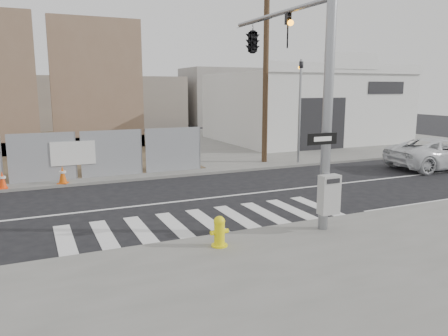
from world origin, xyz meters
name	(u,v)px	position (x,y,z in m)	size (l,w,h in m)	color
ground	(180,201)	(0.00, 0.00, 0.00)	(100.00, 100.00, 0.00)	black
sidewalk_far	(109,149)	(0.00, 14.00, 0.06)	(50.00, 20.00, 0.12)	slate
signal_pole	(274,60)	(2.49, -2.05, 4.78)	(0.96, 5.87, 7.00)	gray
far_signal_pole	(300,97)	(8.00, 4.60, 3.48)	(0.16, 0.20, 5.60)	gray
concrete_wall_right	(98,97)	(-0.50, 14.08, 3.38)	(5.50, 1.30, 8.00)	#7D604B
auto_shop	(304,107)	(14.00, 12.97, 2.54)	(12.00, 10.20, 5.95)	silver
utility_pole_right	(266,62)	(6.50, 5.50, 5.20)	(1.60, 0.28, 10.00)	#4F3925
fire_hydrant	(219,231)	(-0.62, -4.87, 0.49)	(0.47, 0.43, 0.76)	yellow
suv	(442,153)	(13.77, 0.75, 0.76)	(2.52, 5.46, 1.52)	white
traffic_cone_c	(2,180)	(-5.69, 4.22, 0.45)	(0.36, 0.36, 0.67)	#FF400D
traffic_cone_d	(63,175)	(-3.52, 4.22, 0.47)	(0.50, 0.50, 0.73)	#DE570B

